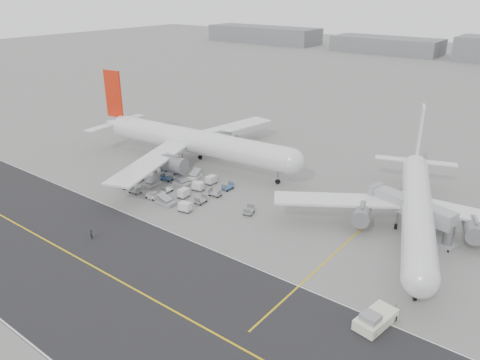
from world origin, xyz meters
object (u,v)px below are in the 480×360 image
Objects in this scene: pushback_tug at (375,319)px; jet_bridge at (412,209)px; ground_crew_a at (91,234)px; airliner_a at (192,141)px; airliner_b at (417,206)px.

pushback_tug is 29.48m from jet_bridge.
ground_crew_a is (-44.20, -37.81, -3.70)m from jet_bridge.
jet_bridge is (-5.42, 28.75, 3.64)m from pushback_tug.
jet_bridge is (56.02, -1.63, -1.47)m from airliner_a.
airliner_b is 5.81× the size of pushback_tug.
jet_bridge is 9.29× the size of ground_crew_a.
airliner_a is 3.45× the size of jet_bridge.
jet_bridge reaches higher than ground_crew_a.
airliner_a is 56.07m from jet_bridge.
airliner_a reaches higher than ground_crew_a.
airliner_b is at bearing 108.40° from pushback_tug.
airliner_a is 32.10× the size of ground_crew_a.
airliner_b reaches higher than jet_bridge.
jet_bridge is at bearing 57.36° from ground_crew_a.
airliner_a reaches higher than airliner_b.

